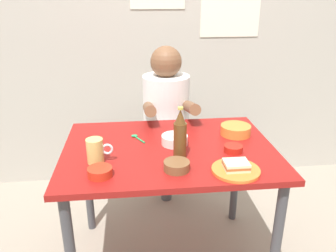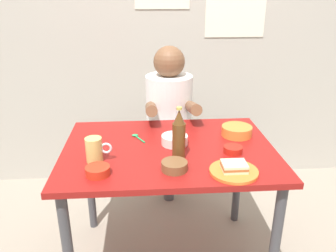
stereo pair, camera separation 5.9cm
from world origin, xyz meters
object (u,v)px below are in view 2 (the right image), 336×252
plate_orange (234,171)px  beer_mug (95,150)px  dining_table (169,163)px  stool (169,158)px  beer_bottle (179,136)px  sandwich (234,166)px  person_seated (169,105)px  sauce_bowl_chili (98,170)px

plate_orange → beer_mug: 0.66m
dining_table → stool: dining_table is taller
beer_mug → beer_bottle: (0.40, 0.01, 0.06)m
dining_table → beer_mug: beer_mug is taller
sandwich → beer_bottle: 0.30m
beer_mug → plate_orange: bearing=-14.1°
plate_orange → beer_bottle: bearing=144.6°
sandwich → beer_bottle: bearing=144.6°
sandwich → beer_mug: beer_mug is taller
dining_table → beer_mug: size_ratio=8.73×
plate_orange → person_seated: bearing=103.9°
dining_table → sauce_bowl_chili: (-0.34, -0.26, 0.12)m
stool → sandwich: bearing=-76.3°
beer_mug → beer_bottle: bearing=0.8°
person_seated → stool: bearing=90.0°
sandwich → beer_bottle: beer_bottle is taller
stool → sauce_bowl_chili: 1.06m
plate_orange → beer_mug: beer_mug is taller
plate_orange → beer_mug: bearing=165.9°
stool → sandwich: (0.22, -0.92, 0.42)m
beer_bottle → beer_mug: bearing=-179.2°
plate_orange → sandwich: sandwich is taller
dining_table → beer_bottle: size_ratio=4.20×
plate_orange → beer_bottle: size_ratio=0.84×
plate_orange → dining_table: bearing=133.5°
sandwich → sauce_bowl_chili: bearing=177.6°
plate_orange → sandwich: (-0.00, 0.00, 0.02)m
stool → plate_orange: size_ratio=2.05×
person_seated → sandwich: bearing=-76.1°
beer_mug → beer_bottle: beer_bottle is taller
beer_mug → sauce_bowl_chili: 0.14m
sandwich → person_seated: bearing=103.9°
plate_orange → stool: bearing=103.7°
person_seated → plate_orange: 0.93m
beer_mug → sauce_bowl_chili: (0.03, -0.13, -0.04)m
person_seated → beer_mug: person_seated is taller
sandwich → sauce_bowl_chili: 0.61m
beer_mug → stool: bearing=61.4°
stool → beer_mug: (-0.41, -0.76, 0.45)m
beer_mug → sandwich: bearing=-14.1°
sauce_bowl_chili → beer_mug: bearing=101.7°
beer_mug → person_seated: bearing=61.1°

